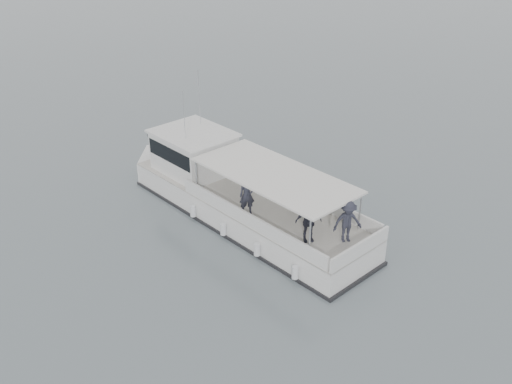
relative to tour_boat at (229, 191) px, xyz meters
The scene contains 2 objects.
ground 4.00m from the tour_boat, 165.51° to the left, with size 1400.00×1400.00×0.00m, color #525D61.
tour_boat is the anchor object (origin of this frame).
Camera 1 is at (18.87, -18.59, 13.31)m, focal length 40.00 mm.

